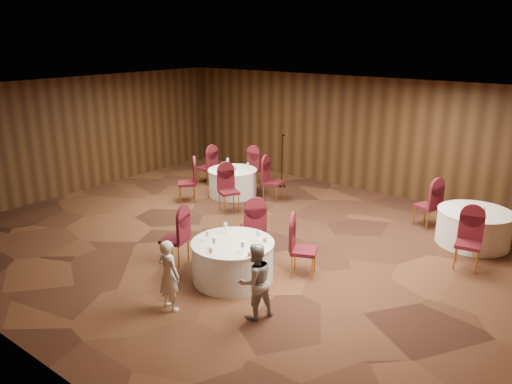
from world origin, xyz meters
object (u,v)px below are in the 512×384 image
Objects in this scene: mic_stand at (282,172)px; woman_a at (169,275)px; table_main at (233,260)px; woman_b at (255,281)px; table_left at (233,182)px; table_right at (474,227)px.

mic_stand is 1.28× the size of woman_a.
mic_stand is (-2.64, 5.32, 0.07)m from table_main.
woman_a is at bearing -37.68° from woman_b.
woman_a is 1.42m from woman_b.
woman_b is at bearing -58.40° from mic_stand.
table_left is at bearing -57.18° from woman_a.
table_left is 1.64m from mic_stand.
table_main is 5.33m from table_right.
table_main is at bearing -93.86° from woman_a.
woman_b reaches higher than table_left.
table_right is 1.22× the size of woman_b.
table_left is 1.12× the size of woman_a.
mic_stand reaches higher than woman_b.
woman_a is (-0.15, -1.42, 0.23)m from table_main.
woman_b is at bearing -46.36° from table_left.
table_left is 6.29m from woman_b.
table_left is 6.07m from woman_a.
table_main is 1.24× the size of woman_a.
mic_stand is (-5.64, 0.92, 0.07)m from table_right.
mic_stand is 7.12m from woman_b.
mic_stand is 1.24× the size of woman_b.
table_right is 1.27× the size of woman_a.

